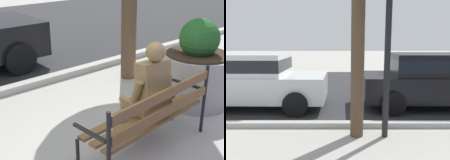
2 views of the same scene
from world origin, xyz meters
The scene contains 4 objects.
street_surface centered at (0.00, 7.50, 0.00)m, with size 60.00×9.00×0.01m, color #2D2D30.
parked_car_white centered at (-6.31, 4.51, 0.84)m, with size 4.13×1.98×1.56m.
parked_car_black centered at (-1.15, 4.51, 0.84)m, with size 4.13×1.98×1.56m.
lamp_post centered at (-2.90, 2.37, 2.55)m, with size 0.32×0.32×3.90m.
Camera 2 is at (-3.85, -2.10, 1.94)m, focal length 37.30 mm.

